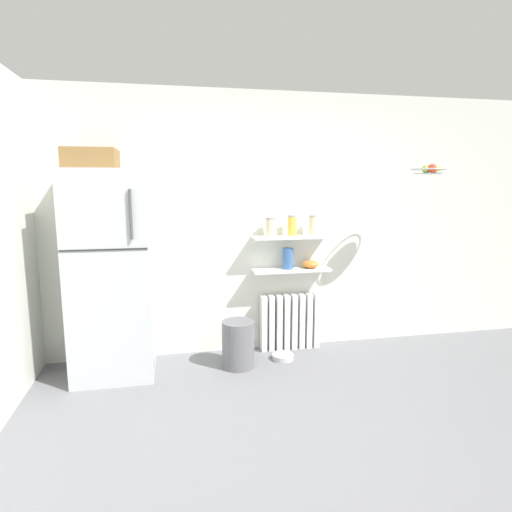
% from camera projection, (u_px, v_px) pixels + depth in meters
% --- Properties ---
extents(ground_plane, '(7.04, 7.04, 0.00)m').
position_uv_depth(ground_plane, '(316.00, 422.00, 3.12)').
color(ground_plane, slate).
extents(back_wall, '(7.04, 0.10, 2.60)m').
position_uv_depth(back_wall, '(268.00, 224.00, 4.40)').
color(back_wall, silver).
rests_on(back_wall, ground_plane).
extents(refrigerator, '(0.69, 0.69, 2.00)m').
position_uv_depth(refrigerator, '(110.00, 270.00, 3.79)').
color(refrigerator, '#B7BABF').
rests_on(refrigerator, ground_plane).
extents(radiator, '(0.62, 0.12, 0.58)m').
position_uv_depth(radiator, '(290.00, 321.00, 4.48)').
color(radiator, white).
rests_on(radiator, ground_plane).
extents(wall_shelf_lower, '(0.79, 0.22, 0.02)m').
position_uv_depth(wall_shelf_lower, '(291.00, 270.00, 4.36)').
color(wall_shelf_lower, white).
extents(wall_shelf_upper, '(0.79, 0.22, 0.02)m').
position_uv_depth(wall_shelf_upper, '(292.00, 237.00, 4.30)').
color(wall_shelf_upper, white).
extents(storage_jar_0, '(0.11, 0.11, 0.19)m').
position_uv_depth(storage_jar_0, '(271.00, 227.00, 4.24)').
color(storage_jar_0, beige).
rests_on(storage_jar_0, wall_shelf_upper).
extents(storage_jar_1, '(0.09, 0.09, 0.21)m').
position_uv_depth(storage_jar_1, '(292.00, 226.00, 4.28)').
color(storage_jar_1, yellow).
rests_on(storage_jar_1, wall_shelf_upper).
extents(storage_jar_2, '(0.08, 0.08, 0.20)m').
position_uv_depth(storage_jar_2, '(313.00, 225.00, 4.33)').
color(storage_jar_2, beige).
rests_on(storage_jar_2, wall_shelf_upper).
extents(vase, '(0.11, 0.11, 0.21)m').
position_uv_depth(vase, '(288.00, 258.00, 4.33)').
color(vase, '#38609E').
rests_on(vase, wall_shelf_lower).
extents(shelf_bowl, '(0.17, 0.17, 0.08)m').
position_uv_depth(shelf_bowl, '(310.00, 264.00, 4.39)').
color(shelf_bowl, orange).
rests_on(shelf_bowl, wall_shelf_lower).
extents(trash_bin, '(0.30, 0.30, 0.44)m').
position_uv_depth(trash_bin, '(238.00, 344.00, 4.03)').
color(trash_bin, slate).
rests_on(trash_bin, ground_plane).
extents(pet_food_bowl, '(0.21, 0.21, 0.05)m').
position_uv_depth(pet_food_bowl, '(283.00, 357.00, 4.23)').
color(pet_food_bowl, '#B7B7BC').
rests_on(pet_food_bowl, ground_plane).
extents(hanging_fruit_basket, '(0.32, 0.32, 0.09)m').
position_uv_depth(hanging_fruit_basket, '(429.00, 170.00, 4.01)').
color(hanging_fruit_basket, '#B2B2B7').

